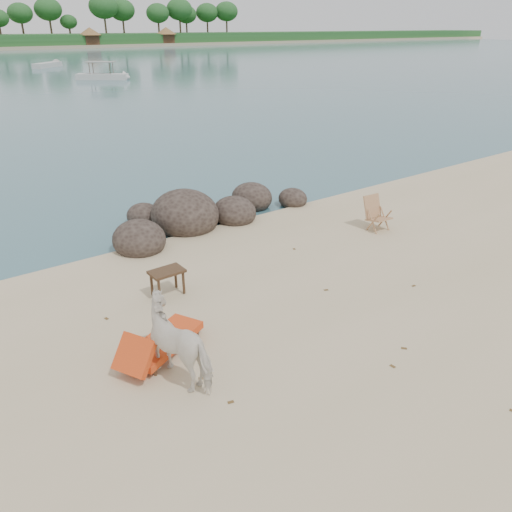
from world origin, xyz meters
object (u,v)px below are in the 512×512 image
at_px(side_table, 168,284).
at_px(cow, 182,342).
at_px(boulders, 198,215).
at_px(deck_chair, 379,215).
at_px(lounge_chair, 164,338).

bearing_deg(side_table, cow, -112.85).
bearing_deg(side_table, boulders, 50.12).
height_order(boulders, cow, cow).
bearing_deg(boulders, deck_chair, -42.22).
relative_size(lounge_chair, deck_chair, 2.06).
relative_size(cow, side_table, 2.19).
bearing_deg(cow, lounge_chair, -109.31).
xyz_separation_m(side_table, lounge_chair, (-0.97, -1.76, 0.00)).
relative_size(side_table, deck_chair, 0.75).
xyz_separation_m(boulders, deck_chair, (3.75, -3.40, 0.21)).
bearing_deg(cow, side_table, -128.30).
relative_size(cow, lounge_chair, 0.80).
relative_size(boulders, cow, 4.25).
bearing_deg(lounge_chair, deck_chair, -14.18).
distance_m(cow, lounge_chair, 0.85).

